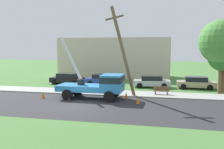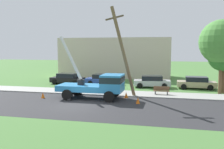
{
  "view_description": "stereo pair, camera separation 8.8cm",
  "coord_description": "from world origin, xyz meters",
  "px_view_note": "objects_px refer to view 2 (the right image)",
  "views": [
    {
      "loc": [
        7.32,
        -19.46,
        4.81
      ],
      "look_at": [
        2.32,
        2.84,
        2.36
      ],
      "focal_mm": 39.88,
      "sensor_mm": 36.0,
      "label": 1
    },
    {
      "loc": [
        7.41,
        -19.44,
        4.81
      ],
      "look_at": [
        2.32,
        2.84,
        2.36
      ],
      "focal_mm": 39.88,
      "sensor_mm": 36.0,
      "label": 2
    }
  ],
  "objects_px": {
    "traffic_cone_behind": "(43,95)",
    "traffic_cone_curbside": "(126,95)",
    "traffic_cone_ahead": "(138,100)",
    "parked_sedan_black": "(67,79)",
    "parked_sedan_blue": "(103,79)",
    "parked_sedan_silver": "(152,81)",
    "roadside_tree_near": "(222,42)",
    "park_bench": "(161,91)",
    "parked_sedan_tan": "(196,83)",
    "leaning_utility_pole": "(123,51)",
    "roadside_tree_far": "(224,55)",
    "utility_truck": "(99,84)"
  },
  "relations": [
    {
      "from": "traffic_cone_behind",
      "to": "traffic_cone_curbside",
      "type": "bearing_deg",
      "value": 13.77
    },
    {
      "from": "parked_sedan_black",
      "to": "park_bench",
      "type": "bearing_deg",
      "value": -23.31
    },
    {
      "from": "utility_truck",
      "to": "parked_sedan_tan",
      "type": "height_order",
      "value": "utility_truck"
    },
    {
      "from": "utility_truck",
      "to": "parked_sedan_tan",
      "type": "bearing_deg",
      "value": 40.77
    },
    {
      "from": "roadside_tree_near",
      "to": "park_bench",
      "type": "bearing_deg",
      "value": -160.64
    },
    {
      "from": "utility_truck",
      "to": "roadside_tree_far",
      "type": "relative_size",
      "value": 1.17
    },
    {
      "from": "roadside_tree_near",
      "to": "parked_sedan_blue",
      "type": "bearing_deg",
      "value": 165.69
    },
    {
      "from": "traffic_cone_ahead",
      "to": "parked_sedan_silver",
      "type": "xyz_separation_m",
      "value": [
        0.58,
        9.35,
        0.43
      ]
    },
    {
      "from": "park_bench",
      "to": "roadside_tree_far",
      "type": "bearing_deg",
      "value": 21.78
    },
    {
      "from": "traffic_cone_curbside",
      "to": "roadside_tree_far",
      "type": "relative_size",
      "value": 0.1
    },
    {
      "from": "parked_sedan_black",
      "to": "roadside_tree_near",
      "type": "xyz_separation_m",
      "value": [
        18.48,
        -3.32,
        4.68
      ]
    },
    {
      "from": "leaning_utility_pole",
      "to": "traffic_cone_curbside",
      "type": "distance_m",
      "value": 4.27
    },
    {
      "from": "roadside_tree_near",
      "to": "traffic_cone_curbside",
      "type": "bearing_deg",
      "value": -155.48
    },
    {
      "from": "parked_sedan_silver",
      "to": "roadside_tree_far",
      "type": "xyz_separation_m",
      "value": [
        7.61,
        -2.48,
        3.33
      ]
    },
    {
      "from": "park_bench",
      "to": "parked_sedan_blue",
      "type": "bearing_deg",
      "value": 144.0
    },
    {
      "from": "traffic_cone_curbside",
      "to": "parked_sedan_black",
      "type": "xyz_separation_m",
      "value": [
        -9.26,
        7.52,
        0.43
      ]
    },
    {
      "from": "parked_sedan_silver",
      "to": "park_bench",
      "type": "bearing_deg",
      "value": -75.56
    },
    {
      "from": "traffic_cone_ahead",
      "to": "park_bench",
      "type": "xyz_separation_m",
      "value": [
        1.87,
        4.35,
        0.18
      ]
    },
    {
      "from": "traffic_cone_curbside",
      "to": "traffic_cone_ahead",
      "type": "bearing_deg",
      "value": -57.71
    },
    {
      "from": "park_bench",
      "to": "roadside_tree_far",
      "type": "distance_m",
      "value": 7.69
    },
    {
      "from": "traffic_cone_behind",
      "to": "roadside_tree_near",
      "type": "bearing_deg",
      "value": 19.77
    },
    {
      "from": "roadside_tree_near",
      "to": "roadside_tree_far",
      "type": "bearing_deg",
      "value": 49.08
    },
    {
      "from": "parked_sedan_silver",
      "to": "roadside_tree_far",
      "type": "bearing_deg",
      "value": -18.07
    },
    {
      "from": "leaning_utility_pole",
      "to": "parked_sedan_silver",
      "type": "height_order",
      "value": "leaning_utility_pole"
    },
    {
      "from": "leaning_utility_pole",
      "to": "parked_sedan_blue",
      "type": "relative_size",
      "value": 1.99
    },
    {
      "from": "utility_truck",
      "to": "park_bench",
      "type": "xyz_separation_m",
      "value": [
        5.68,
        3.19,
        -0.95
      ]
    },
    {
      "from": "traffic_cone_curbside",
      "to": "park_bench",
      "type": "xyz_separation_m",
      "value": [
        3.28,
        2.12,
        0.18
      ]
    },
    {
      "from": "traffic_cone_curbside",
      "to": "parked_sedan_black",
      "type": "relative_size",
      "value": 0.12
    },
    {
      "from": "parked_sedan_silver",
      "to": "roadside_tree_near",
      "type": "relative_size",
      "value": 0.59
    },
    {
      "from": "traffic_cone_behind",
      "to": "parked_sedan_tan",
      "type": "relative_size",
      "value": 0.13
    },
    {
      "from": "parked_sedan_tan",
      "to": "traffic_cone_behind",
      "type": "bearing_deg",
      "value": -148.69
    },
    {
      "from": "leaning_utility_pole",
      "to": "parked_sedan_silver",
      "type": "bearing_deg",
      "value": 70.29
    },
    {
      "from": "traffic_cone_ahead",
      "to": "traffic_cone_curbside",
      "type": "distance_m",
      "value": 2.64
    },
    {
      "from": "parked_sedan_black",
      "to": "parked_sedan_silver",
      "type": "xyz_separation_m",
      "value": [
        11.25,
        -0.4,
        0.0
      ]
    },
    {
      "from": "utility_truck",
      "to": "leaning_utility_pole",
      "type": "height_order",
      "value": "leaning_utility_pole"
    },
    {
      "from": "traffic_cone_curbside",
      "to": "parked_sedan_black",
      "type": "height_order",
      "value": "parked_sedan_black"
    },
    {
      "from": "leaning_utility_pole",
      "to": "traffic_cone_behind",
      "type": "relative_size",
      "value": 15.68
    },
    {
      "from": "traffic_cone_behind",
      "to": "park_bench",
      "type": "distance_m",
      "value": 11.77
    },
    {
      "from": "parked_sedan_black",
      "to": "parked_sedan_tan",
      "type": "height_order",
      "value": "same"
    },
    {
      "from": "traffic_cone_curbside",
      "to": "parked_sedan_silver",
      "type": "height_order",
      "value": "parked_sedan_silver"
    },
    {
      "from": "leaning_utility_pole",
      "to": "parked_sedan_tan",
      "type": "distance_m",
      "value": 10.85
    },
    {
      "from": "parked_sedan_blue",
      "to": "parked_sedan_tan",
      "type": "xyz_separation_m",
      "value": [
        11.54,
        -0.47,
        0.0
      ]
    },
    {
      "from": "traffic_cone_behind",
      "to": "parked_sedan_silver",
      "type": "xyz_separation_m",
      "value": [
        9.77,
        9.03,
        0.43
      ]
    },
    {
      "from": "parked_sedan_blue",
      "to": "parked_sedan_silver",
      "type": "xyz_separation_m",
      "value": [
        6.35,
        -0.54,
        0.0
      ]
    },
    {
      "from": "parked_sedan_silver",
      "to": "roadside_tree_near",
      "type": "height_order",
      "value": "roadside_tree_near"
    },
    {
      "from": "traffic_cone_ahead",
      "to": "traffic_cone_behind",
      "type": "distance_m",
      "value": 9.2
    },
    {
      "from": "leaning_utility_pole",
      "to": "parked_sedan_tan",
      "type": "bearing_deg",
      "value": 41.74
    },
    {
      "from": "traffic_cone_curbside",
      "to": "park_bench",
      "type": "bearing_deg",
      "value": 32.87
    },
    {
      "from": "utility_truck",
      "to": "leaning_utility_pole",
      "type": "distance_m",
      "value": 3.98
    },
    {
      "from": "traffic_cone_behind",
      "to": "roadside_tree_near",
      "type": "relative_size",
      "value": 0.07
    }
  ]
}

